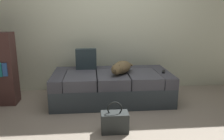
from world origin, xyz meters
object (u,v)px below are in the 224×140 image
dog_tan (121,68)px  throw_pillow (86,59)px  tv_remote (164,72)px  handbag (115,122)px  couch (112,86)px

dog_tan → throw_pillow: size_ratio=1.54×
tv_remote → handbag: 1.33m
couch → dog_tan: size_ratio=3.53×
couch → handbag: bearing=-93.1°
dog_tan → tv_remote: 0.69m
couch → throw_pillow: throw_pillow is taller
couch → tv_remote: size_ratio=12.30×
tv_remote → handbag: bearing=-111.5°
couch → tv_remote: (0.82, -0.07, 0.25)m
dog_tan → tv_remote: bearing=1.8°
couch → dog_tan: dog_tan is taller
throw_pillow → handbag: throw_pillow is taller
handbag → throw_pillow: bearing=105.2°
dog_tan → throw_pillow: 0.66m
dog_tan → handbag: 1.03m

